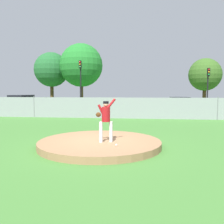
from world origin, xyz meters
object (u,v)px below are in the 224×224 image
parked_car_silver (179,106)px  traffic_light_near (81,77)px  baseball (116,145)px  traffic_cone_orange (122,109)px  traffic_light_far (208,82)px  parked_car_champagne (22,104)px  parked_car_slate (45,105)px  pitcher_youth (106,117)px

parked_car_silver → traffic_light_near: (-10.80, 4.43, 3.08)m
baseball → traffic_light_near: traffic_light_near is taller
traffic_cone_orange → traffic_light_far: (9.47, 2.38, 3.00)m
parked_car_champagne → parked_car_slate: bearing=-14.2°
pitcher_youth → parked_car_slate: size_ratio=0.41×
baseball → parked_car_champagne: parked_car_champagne is taller
baseball → parked_car_silver: (4.43, 15.13, 0.51)m
parked_car_champagne → traffic_cone_orange: parked_car_champagne is taller
traffic_light_far → pitcher_youth: bearing=-114.2°
parked_car_champagne → parked_car_silver: 16.23m
baseball → traffic_cone_orange: size_ratio=0.13×
pitcher_youth → traffic_light_far: bearing=65.8°
parked_car_slate → traffic_light_near: traffic_light_near is taller
baseball → traffic_cone_orange: bearing=94.2°
traffic_light_near → parked_car_slate: bearing=-118.4°
pitcher_youth → baseball: size_ratio=22.77×
parked_car_silver → traffic_cone_orange: (-5.70, 2.38, -0.53)m
baseball → traffic_cone_orange: (-1.28, 17.52, -0.03)m
parked_car_silver → parked_car_slate: size_ratio=1.13×
pitcher_youth → traffic_light_near: (-5.89, 18.96, 2.65)m
pitcher_youth → traffic_light_far: traffic_light_far is taller
traffic_cone_orange → parked_car_slate: bearing=-161.2°
traffic_cone_orange → parked_car_silver: bearing=-22.7°
parked_car_champagne → traffic_light_far: bearing=12.0°
pitcher_youth → traffic_cone_orange: pitcher_youth is taller
traffic_cone_orange → traffic_light_far: bearing=14.1°
pitcher_youth → parked_car_silver: bearing=71.4°
pitcher_youth → parked_car_slate: 16.61m
pitcher_youth → parked_car_champagne: 18.84m
baseball → traffic_light_far: traffic_light_far is taller
baseball → parked_car_slate: 17.37m
parked_car_silver → baseball: bearing=-106.3°
pitcher_youth → traffic_light_near: size_ratio=0.29×
traffic_light_near → parked_car_silver: bearing=-22.3°
traffic_cone_orange → traffic_light_far: 10.21m
traffic_light_near → parked_car_champagne: bearing=-144.2°
pitcher_youth → traffic_light_far: (8.67, 19.30, 2.04)m
baseball → parked_car_champagne: (-11.79, 15.66, 0.57)m
parked_car_slate → traffic_cone_orange: bearing=18.8°
parked_car_silver → parked_car_slate: bearing=-179.1°
traffic_light_far → traffic_light_near: bearing=-178.7°
traffic_light_near → pitcher_youth: bearing=-72.7°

